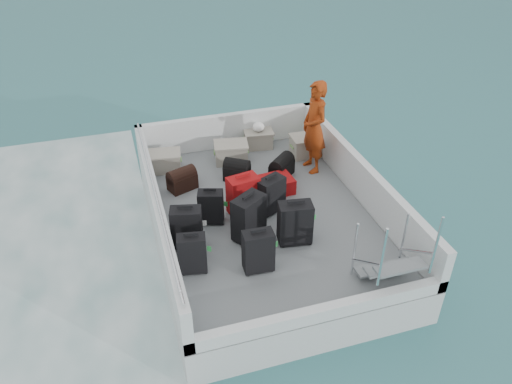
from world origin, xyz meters
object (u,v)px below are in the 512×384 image
crate_2 (258,140)px  suitcase_6 (295,223)px  suitcase_2 (211,207)px  suitcase_1 (187,228)px  suitcase_7 (271,195)px  crate_3 (308,146)px  suitcase_8 (273,186)px  crate_0 (165,162)px  suitcase_3 (258,252)px  suitcase_0 (192,254)px  suitcase_4 (249,218)px  suitcase_5 (243,196)px  crate_1 (231,153)px  passenger (314,127)px

crate_2 → suitcase_6: bearing=-97.2°
suitcase_2 → suitcase_1: bearing=-117.3°
suitcase_7 → crate_3: size_ratio=1.02×
suitcase_2 → suitcase_8: (1.22, 0.53, -0.15)m
suitcase_1 → suitcase_7: suitcase_1 is taller
crate_3 → suitcase_8: bearing=-135.4°
crate_0 → suitcase_1: bearing=-90.3°
suitcase_3 → suitcase_7: 1.44m
crate_2 → suitcase_0: bearing=-121.4°
suitcase_4 → suitcase_5: 0.66m
suitcase_8 → crate_3: (1.10, 1.08, 0.05)m
suitcase_4 → crate_2: bearing=36.6°
suitcase_1 → suitcase_3: size_ratio=1.04×
suitcase_4 → crate_3: suitcase_4 is taller
suitcase_1 → crate_1: bearing=74.6°
suitcase_4 → passenger: size_ratio=0.43×
suitcase_1 → crate_3: bearing=50.8°
suitcase_6 → crate_3: suitcase_6 is taller
suitcase_1 → crate_0: 2.35m
suitcase_4 → passenger: 2.43m
crate_3 → crate_2: bearing=144.2°
suitcase_3 → suitcase_6: size_ratio=0.95×
suitcase_0 → suitcase_6: 1.62m
crate_1 → passenger: 1.71m
suitcase_1 → passenger: 3.14m
crate_2 → crate_0: bearing=-169.7°
crate_0 → crate_2: 1.99m
crate_0 → passenger: 2.86m
suitcase_3 → passenger: size_ratio=0.38×
suitcase_4 → suitcase_7: suitcase_4 is taller
suitcase_5 → suitcase_0: bearing=-143.8°
suitcase_8 → passenger: 1.33m
suitcase_5 → crate_2: suitcase_5 is taller
suitcase_5 → crate_0: 2.05m
suitcase_1 → crate_0: (0.01, 2.34, -0.17)m
suitcase_4 → suitcase_5: (0.10, 0.65, -0.03)m
suitcase_1 → suitcase_3: suitcase_1 is taller
suitcase_1 → suitcase_5: suitcase_5 is taller
suitcase_4 → passenger: passenger is taller
suitcase_2 → suitcase_8: 1.34m
crate_2 → suitcase_8: bearing=-99.0°
crate_1 → crate_2: bearing=31.3°
suitcase_6 → crate_1: size_ratio=1.14×
suitcase_3 → crate_2: bearing=75.2°
suitcase_2 → suitcase_5: (0.56, 0.09, 0.05)m
crate_3 → suitcase_2: bearing=-145.2°
crate_2 → passenger: 1.51m
suitcase_6 → crate_2: (0.39, 3.07, -0.18)m
suitcase_4 → suitcase_8: 1.35m
suitcase_4 → suitcase_8: bearing=22.1°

